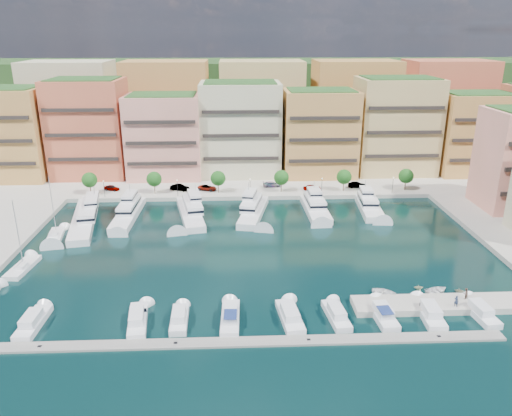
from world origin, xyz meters
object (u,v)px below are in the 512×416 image
(lamppost_4, at_px, (393,182))
(car_4, at_px, (312,187))
(cruiser_0, at_px, (33,323))
(car_5, at_px, (357,185))
(tree_3, at_px, (281,178))
(cruiser_2, at_px, (138,320))
(tree_1, at_px, (154,179))
(person_0, at_px, (456,301))
(yacht_3, at_px, (253,209))
(cruiser_6, at_px, (336,316))
(lamppost_0, at_px, (104,186))
(cruiser_5, at_px, (290,317))
(lamppost_3, at_px, (322,183))
(yacht_0, at_px, (85,216))
(sailboat_1, at_px, (23,268))
(yacht_5, at_px, (369,205))
(cruiser_8, at_px, (429,314))
(car_3, at_px, (272,184))
(lamppost_1, at_px, (177,185))
(cruiser_7, at_px, (382,315))
(cruiser_4, at_px, (230,318))
(tender_2, at_px, (437,290))
(tree_2, at_px, (218,178))
(lamppost_2, at_px, (250,184))
(sailboat_2, at_px, (56,236))
(yacht_4, at_px, (315,207))
(car_1, at_px, (180,188))
(tender_1, at_px, (419,287))
(yacht_2, at_px, (191,211))
(tender_0, at_px, (384,292))
(person_1, at_px, (466,293))
(cruiser_3, at_px, (179,319))
(car_2, at_px, (207,188))
(tree_4, at_px, (344,177))
(tree_5, at_px, (406,176))
(cruiser_9, at_px, (479,312))
(tree_0, at_px, (89,180))

(lamppost_4, distance_m, car_4, 20.28)
(cruiser_0, relative_size, car_5, 1.89)
(tree_3, height_order, cruiser_2, tree_3)
(tree_1, bearing_deg, person_0, -47.09)
(yacht_3, xyz_separation_m, cruiser_0, (-33.22, -44.71, -0.66))
(person_0, bearing_deg, cruiser_6, 53.62)
(lamppost_0, height_order, cruiser_5, lamppost_0)
(lamppost_4, bearing_deg, lamppost_3, 180.00)
(yacht_0, distance_m, sailboat_1, 23.73)
(cruiser_0, relative_size, cruiser_5, 0.97)
(yacht_5, distance_m, cruiser_8, 46.28)
(car_3, bearing_deg, cruiser_6, -177.14)
(lamppost_1, xyz_separation_m, person_0, (47.01, -54.73, -1.92))
(yacht_3, bearing_deg, cruiser_7, -68.84)
(yacht_0, distance_m, cruiser_4, 52.64)
(tender_2, bearing_deg, tree_2, 11.88)
(lamppost_2, relative_size, cruiser_6, 0.52)
(cruiser_2, height_order, sailboat_2, sailboat_2)
(yacht_4, distance_m, car_1, 35.86)
(cruiser_8, bearing_deg, yacht_0, 146.01)
(lamppost_2, height_order, car_3, lamppost_2)
(tender_2, bearing_deg, cruiser_6, 87.91)
(cruiser_4, distance_m, tender_1, 31.80)
(yacht_2, bearing_deg, tender_0, -47.82)
(cruiser_6, relative_size, car_3, 1.75)
(person_0, height_order, person_1, person_1)
(tree_1, height_order, sailboat_1, sailboat_1)
(cruiser_3, height_order, car_2, car_2)
(cruiser_6, xyz_separation_m, sailboat_2, (-51.39, 32.86, -0.23))
(car_5, xyz_separation_m, person_1, (3.28, -57.34, 0.15))
(cruiser_0, distance_m, car_3, 73.49)
(lamppost_3, bearing_deg, yacht_3, -147.86)
(cruiser_2, distance_m, person_0, 47.04)
(tender_2, distance_m, car_4, 53.43)
(cruiser_5, height_order, tender_0, cruiser_5)
(lamppost_4, distance_m, car_1, 54.18)
(lamppost_0, xyz_separation_m, cruiser_7, (53.66, -55.81, -3.26))
(cruiser_6, relative_size, car_2, 1.68)
(tree_3, height_order, car_2, tree_3)
(lamppost_3, relative_size, car_4, 0.94)
(person_1, bearing_deg, cruiser_6, -14.38)
(tree_4, relative_size, tender_1, 3.61)
(tree_5, xyz_separation_m, lamppost_3, (-22.00, -2.30, -0.92))
(lamppost_0, relative_size, cruiser_3, 0.56)
(car_1, bearing_deg, car_5, -70.35)
(lamppost_4, relative_size, cruiser_9, 0.50)
(tree_3, bearing_deg, person_1, -66.90)
(tree_0, relative_size, cruiser_2, 0.62)
(cruiser_0, xyz_separation_m, sailboat_2, (-7.66, 32.87, -0.23))
(lamppost_2, xyz_separation_m, cruiser_5, (4.04, -55.80, -3.28))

